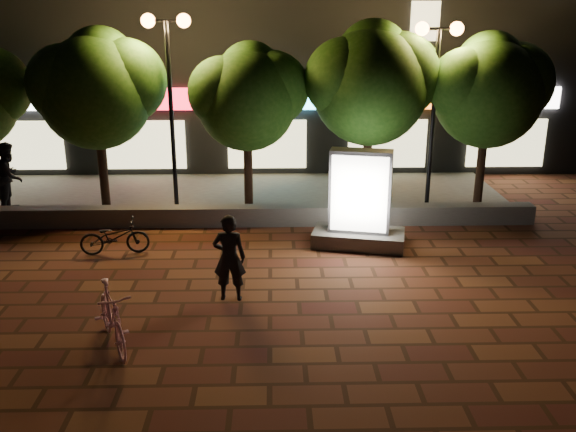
{
  "coord_description": "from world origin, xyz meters",
  "views": [
    {
      "loc": [
        1.19,
        -11.42,
        5.36
      ],
      "look_at": [
        1.51,
        1.5,
        1.06
      ],
      "focal_mm": 38.9,
      "sensor_mm": 36.0,
      "label": 1
    }
  ],
  "objects_px": {
    "street_lamp_left": "(168,63)",
    "street_lamp_right": "(437,68)",
    "scooter_parked": "(115,237)",
    "rider": "(229,258)",
    "tree_mid": "(249,93)",
    "scooter_pink": "(112,317)",
    "pedestrian": "(10,176)",
    "tree_right": "(372,80)",
    "tree_far_right": "(490,87)",
    "ad_kiosk": "(360,208)",
    "tree_left": "(98,85)"
  },
  "relations": [
    {
      "from": "pedestrian",
      "to": "scooter_parked",
      "type": "bearing_deg",
      "value": -137.16
    },
    {
      "from": "ad_kiosk",
      "to": "scooter_parked",
      "type": "xyz_separation_m",
      "value": [
        -5.66,
        -0.41,
        -0.53
      ]
    },
    {
      "from": "tree_mid",
      "to": "tree_right",
      "type": "relative_size",
      "value": 0.89
    },
    {
      "from": "rider",
      "to": "pedestrian",
      "type": "height_order",
      "value": "pedestrian"
    },
    {
      "from": "street_lamp_left",
      "to": "rider",
      "type": "height_order",
      "value": "street_lamp_left"
    },
    {
      "from": "street_lamp_right",
      "to": "tree_right",
      "type": "bearing_deg",
      "value": 170.9
    },
    {
      "from": "tree_mid",
      "to": "street_lamp_left",
      "type": "xyz_separation_m",
      "value": [
        -2.05,
        -0.26,
        0.81
      ]
    },
    {
      "from": "street_lamp_left",
      "to": "pedestrian",
      "type": "height_order",
      "value": "street_lamp_left"
    },
    {
      "from": "street_lamp_right",
      "to": "tree_left",
      "type": "bearing_deg",
      "value": 178.32
    },
    {
      "from": "ad_kiosk",
      "to": "scooter_pink",
      "type": "distance_m",
      "value": 6.58
    },
    {
      "from": "scooter_pink",
      "to": "street_lamp_right",
      "type": "bearing_deg",
      "value": 20.9
    },
    {
      "from": "street_lamp_left",
      "to": "street_lamp_right",
      "type": "relative_size",
      "value": 1.04
    },
    {
      "from": "rider",
      "to": "pedestrian",
      "type": "xyz_separation_m",
      "value": [
        -6.34,
        5.61,
        0.16
      ]
    },
    {
      "from": "street_lamp_right",
      "to": "tree_far_right",
      "type": "bearing_deg",
      "value": 9.61
    },
    {
      "from": "tree_far_right",
      "to": "pedestrian",
      "type": "distance_m",
      "value": 13.26
    },
    {
      "from": "scooter_parked",
      "to": "pedestrian",
      "type": "bearing_deg",
      "value": 40.02
    },
    {
      "from": "tree_left",
      "to": "pedestrian",
      "type": "bearing_deg",
      "value": -174.6
    },
    {
      "from": "street_lamp_left",
      "to": "street_lamp_right",
      "type": "xyz_separation_m",
      "value": [
        7.0,
        0.0,
        -0.13
      ]
    },
    {
      "from": "street_lamp_right",
      "to": "scooter_pink",
      "type": "height_order",
      "value": "street_lamp_right"
    },
    {
      "from": "tree_right",
      "to": "street_lamp_left",
      "type": "distance_m",
      "value": 5.38
    },
    {
      "from": "tree_left",
      "to": "scooter_parked",
      "type": "xyz_separation_m",
      "value": [
        1.0,
        -3.42,
        -3.04
      ]
    },
    {
      "from": "scooter_pink",
      "to": "pedestrian",
      "type": "distance_m",
      "value": 8.65
    },
    {
      "from": "scooter_pink",
      "to": "scooter_parked",
      "type": "distance_m",
      "value": 4.29
    },
    {
      "from": "tree_left",
      "to": "pedestrian",
      "type": "xyz_separation_m",
      "value": [
        -2.55,
        -0.24,
        -2.42
      ]
    },
    {
      "from": "tree_left",
      "to": "ad_kiosk",
      "type": "relative_size",
      "value": 2.11
    },
    {
      "from": "tree_right",
      "to": "street_lamp_right",
      "type": "bearing_deg",
      "value": -9.1
    },
    {
      "from": "ad_kiosk",
      "to": "rider",
      "type": "relative_size",
      "value": 1.35
    },
    {
      "from": "street_lamp_left",
      "to": "ad_kiosk",
      "type": "xyz_separation_m",
      "value": [
        4.71,
        -2.75,
        -3.09
      ]
    },
    {
      "from": "tree_left",
      "to": "street_lamp_right",
      "type": "bearing_deg",
      "value": -1.68
    },
    {
      "from": "street_lamp_left",
      "to": "scooter_pink",
      "type": "bearing_deg",
      "value": -89.9
    },
    {
      "from": "tree_left",
      "to": "rider",
      "type": "xyz_separation_m",
      "value": [
        3.79,
        -5.85,
        -2.58
      ]
    },
    {
      "from": "ad_kiosk",
      "to": "pedestrian",
      "type": "bearing_deg",
      "value": 163.23
    },
    {
      "from": "tree_right",
      "to": "ad_kiosk",
      "type": "xyz_separation_m",
      "value": [
        -0.64,
        -3.01,
        -2.63
      ]
    },
    {
      "from": "tree_far_right",
      "to": "tree_left",
      "type": "bearing_deg",
      "value": 180.0
    },
    {
      "from": "tree_mid",
      "to": "scooter_pink",
      "type": "distance_m",
      "value": 8.31
    },
    {
      "from": "street_lamp_right",
      "to": "scooter_parked",
      "type": "relative_size",
      "value": 3.2
    },
    {
      "from": "ad_kiosk",
      "to": "rider",
      "type": "distance_m",
      "value": 4.04
    },
    {
      "from": "tree_mid",
      "to": "tree_far_right",
      "type": "height_order",
      "value": "tree_far_right"
    },
    {
      "from": "tree_mid",
      "to": "scooter_pink",
      "type": "xyz_separation_m",
      "value": [
        -2.04,
        -7.6,
        -2.67
      ]
    },
    {
      "from": "tree_left",
      "to": "tree_far_right",
      "type": "xyz_separation_m",
      "value": [
        10.5,
        -0.0,
        -0.08
      ]
    },
    {
      "from": "tree_left",
      "to": "pedestrian",
      "type": "distance_m",
      "value": 3.52
    },
    {
      "from": "street_lamp_right",
      "to": "scooter_pink",
      "type": "distance_m",
      "value": 10.67
    },
    {
      "from": "scooter_parked",
      "to": "ad_kiosk",
      "type": "bearing_deg",
      "value": -93.92
    },
    {
      "from": "tree_left",
      "to": "scooter_parked",
      "type": "bearing_deg",
      "value": -73.78
    },
    {
      "from": "scooter_parked",
      "to": "rider",
      "type": "bearing_deg",
      "value": -139.11
    },
    {
      "from": "tree_mid",
      "to": "scooter_parked",
      "type": "bearing_deg",
      "value": -131.22
    },
    {
      "from": "tree_far_right",
      "to": "street_lamp_right",
      "type": "distance_m",
      "value": 1.66
    },
    {
      "from": "tree_right",
      "to": "scooter_pink",
      "type": "height_order",
      "value": "tree_right"
    },
    {
      "from": "tree_left",
      "to": "scooter_pink",
      "type": "xyz_separation_m",
      "value": [
        1.96,
        -7.6,
        -2.9
      ]
    },
    {
      "from": "tree_mid",
      "to": "street_lamp_right",
      "type": "relative_size",
      "value": 0.9
    }
  ]
}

